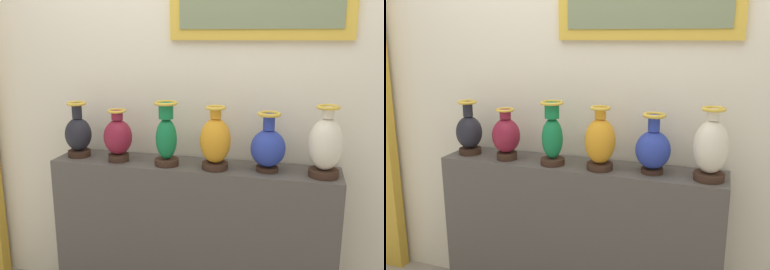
# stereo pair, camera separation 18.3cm
# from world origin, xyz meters

# --- Properties ---
(display_shelf) EXTENTS (1.66, 0.30, 0.98)m
(display_shelf) POSITION_xyz_m (0.00, 0.00, 0.49)
(display_shelf) COLOR #4C4742
(display_shelf) RESTS_ON ground_plane
(back_wall) EXTENTS (3.96, 0.14, 2.97)m
(back_wall) POSITION_xyz_m (0.01, 0.21, 1.50)
(back_wall) COLOR beige
(back_wall) RESTS_ON ground_plane
(vase_onyx) EXTENTS (0.16, 0.16, 0.34)m
(vase_onyx) POSITION_xyz_m (-0.71, -0.01, 1.12)
(vase_onyx) COLOR #382319
(vase_onyx) RESTS_ON display_shelf
(vase_burgundy) EXTENTS (0.17, 0.17, 0.31)m
(vase_burgundy) POSITION_xyz_m (-0.44, -0.04, 1.12)
(vase_burgundy) COLOR #382319
(vase_burgundy) RESTS_ON display_shelf
(vase_emerald) EXTENTS (0.14, 0.14, 0.37)m
(vase_emerald) POSITION_xyz_m (-0.14, -0.05, 1.14)
(vase_emerald) COLOR #382319
(vase_emerald) RESTS_ON display_shelf
(vase_amber) EXTENTS (0.17, 0.17, 0.35)m
(vase_amber) POSITION_xyz_m (0.15, -0.05, 1.13)
(vase_amber) COLOR #382319
(vase_amber) RESTS_ON display_shelf
(vase_cobalt) EXTENTS (0.19, 0.19, 0.33)m
(vase_cobalt) POSITION_xyz_m (0.43, -0.02, 1.11)
(vase_cobalt) COLOR #382319
(vase_cobalt) RESTS_ON display_shelf
(vase_ivory) EXTENTS (0.18, 0.18, 0.38)m
(vase_ivory) POSITION_xyz_m (0.72, -0.04, 1.15)
(vase_ivory) COLOR #382319
(vase_ivory) RESTS_ON display_shelf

